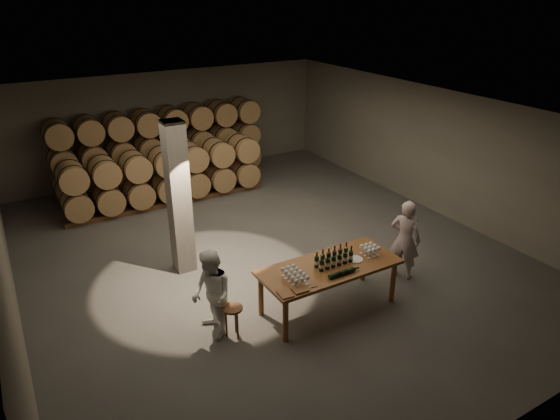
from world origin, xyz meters
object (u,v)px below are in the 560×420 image
person_man (405,239)px  person_woman (212,295)px  tasting_table (329,270)px  bottle_cluster (334,259)px  stool (233,312)px  notebook_near (300,290)px  plate (355,259)px

person_man → person_woman: person_man is taller
tasting_table → bottle_cluster: bearing=-2.2°
tasting_table → stool: bearing=175.7°
notebook_near → stool: (-0.99, 0.55, -0.44)m
plate → person_woman: (-2.68, 0.42, -0.11)m
plate → notebook_near: 1.46m
plate → person_woman: person_woman is taller
notebook_near → person_woman: 1.47m
stool → person_woman: person_woman is taller
stool → tasting_table: bearing=-4.3°
person_man → person_woman: 4.12m
tasting_table → stool: (-1.88, 0.14, -0.32)m
stool → person_woman: bearing=142.9°
stool → person_woman: 0.47m
tasting_table → notebook_near: bearing=-155.2°
plate → notebook_near: bearing=-166.5°
plate → tasting_table: bearing=172.7°
notebook_near → plate: bearing=17.6°
bottle_cluster → person_man: 1.89m
stool → person_man: person_man is taller
tasting_table → plate: size_ratio=9.20×
notebook_near → person_man: size_ratio=0.15×
stool → person_man: (3.84, -0.00, 0.37)m
tasting_table → notebook_near: size_ratio=10.47×
person_man → plate: bearing=67.9°
notebook_near → stool: notebook_near is taller
notebook_near → person_man: 2.91m
tasting_table → person_woman: bearing=170.8°
plate → stool: 2.46m
notebook_near → person_man: (2.85, 0.55, -0.07)m
bottle_cluster → person_man: person_man is taller
stool → person_man: size_ratio=0.34×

